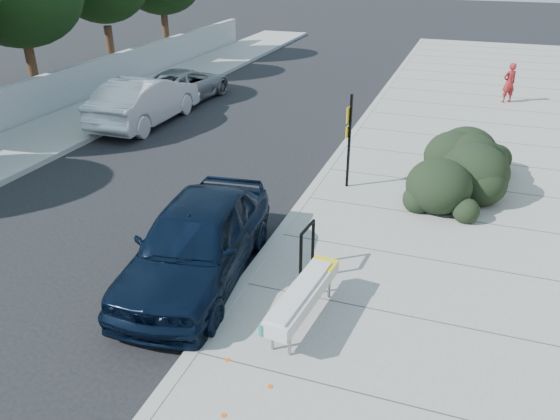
{
  "coord_description": "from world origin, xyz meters",
  "views": [
    {
      "loc": [
        3.47,
        -7.75,
        5.83
      ],
      "look_at": [
        0.21,
        1.48,
        1.0
      ],
      "focal_mm": 35.0,
      "sensor_mm": 36.0,
      "label": 1
    }
  ],
  "objects_px": {
    "bike_rack": "(307,244)",
    "sedan_navy": "(197,241)",
    "pedestrian": "(509,83)",
    "sign_post": "(349,135)",
    "wagon_silver": "(145,100)",
    "suv_silver": "(184,85)",
    "bench": "(303,296)"
  },
  "relations": [
    {
      "from": "bench",
      "to": "suv_silver",
      "type": "relative_size",
      "value": 0.48
    },
    {
      "from": "bench",
      "to": "bike_rack",
      "type": "bearing_deg",
      "value": 110.65
    },
    {
      "from": "pedestrian",
      "to": "wagon_silver",
      "type": "bearing_deg",
      "value": -5.6
    },
    {
      "from": "wagon_silver",
      "to": "pedestrian",
      "type": "xyz_separation_m",
      "value": [
        12.09,
        6.69,
        0.09
      ]
    },
    {
      "from": "sedan_navy",
      "to": "wagon_silver",
      "type": "distance_m",
      "value": 10.48
    },
    {
      "from": "bench",
      "to": "wagon_silver",
      "type": "bearing_deg",
      "value": 139.56
    },
    {
      "from": "sign_post",
      "to": "suv_silver",
      "type": "distance_m",
      "value": 10.68
    },
    {
      "from": "sedan_navy",
      "to": "pedestrian",
      "type": "height_order",
      "value": "pedestrian"
    },
    {
      "from": "suv_silver",
      "to": "wagon_silver",
      "type": "bearing_deg",
      "value": 98.49
    },
    {
      "from": "bike_rack",
      "to": "sedan_navy",
      "type": "height_order",
      "value": "sedan_navy"
    },
    {
      "from": "bike_rack",
      "to": "suv_silver",
      "type": "xyz_separation_m",
      "value": [
        -8.5,
        10.89,
        -0.09
      ]
    },
    {
      "from": "sedan_navy",
      "to": "pedestrian",
      "type": "xyz_separation_m",
      "value": [
        5.77,
        15.05,
        0.11
      ]
    },
    {
      "from": "sign_post",
      "to": "pedestrian",
      "type": "height_order",
      "value": "sign_post"
    },
    {
      "from": "sign_post",
      "to": "bike_rack",
      "type": "bearing_deg",
      "value": -76.73
    },
    {
      "from": "bench",
      "to": "wagon_silver",
      "type": "xyz_separation_m",
      "value": [
        -8.66,
        9.18,
        0.15
      ]
    },
    {
      "from": "sedan_navy",
      "to": "pedestrian",
      "type": "bearing_deg",
      "value": 62.93
    },
    {
      "from": "suv_silver",
      "to": "bench",
      "type": "bearing_deg",
      "value": 130.0
    },
    {
      "from": "suv_silver",
      "to": "pedestrian",
      "type": "distance_m",
      "value": 12.8
    },
    {
      "from": "sign_post",
      "to": "suv_silver",
      "type": "height_order",
      "value": "sign_post"
    },
    {
      "from": "pedestrian",
      "to": "bike_rack",
      "type": "bearing_deg",
      "value": 40.52
    },
    {
      "from": "bench",
      "to": "suv_silver",
      "type": "xyz_separation_m",
      "value": [
        -8.89,
        12.41,
        -0.03
      ]
    },
    {
      "from": "bike_rack",
      "to": "sedan_navy",
      "type": "distance_m",
      "value": 2.07
    },
    {
      "from": "wagon_silver",
      "to": "suv_silver",
      "type": "xyz_separation_m",
      "value": [
        -0.23,
        3.23,
        -0.18
      ]
    },
    {
      "from": "sign_post",
      "to": "wagon_silver",
      "type": "bearing_deg",
      "value": 167.2
    },
    {
      "from": "sign_post",
      "to": "bench",
      "type": "bearing_deg",
      "value": -73.62
    },
    {
      "from": "bike_rack",
      "to": "pedestrian",
      "type": "distance_m",
      "value": 14.85
    },
    {
      "from": "wagon_silver",
      "to": "suv_silver",
      "type": "relative_size",
      "value": 1.08
    },
    {
      "from": "sedan_navy",
      "to": "suv_silver",
      "type": "height_order",
      "value": "sedan_navy"
    },
    {
      "from": "bike_rack",
      "to": "wagon_silver",
      "type": "height_order",
      "value": "wagon_silver"
    },
    {
      "from": "sedan_navy",
      "to": "sign_post",
      "type": "bearing_deg",
      "value": 64.51
    },
    {
      "from": "bike_rack",
      "to": "wagon_silver",
      "type": "relative_size",
      "value": 0.19
    },
    {
      "from": "sign_post",
      "to": "sedan_navy",
      "type": "xyz_separation_m",
      "value": [
        -1.73,
        -4.91,
        -0.72
      ]
    }
  ]
}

